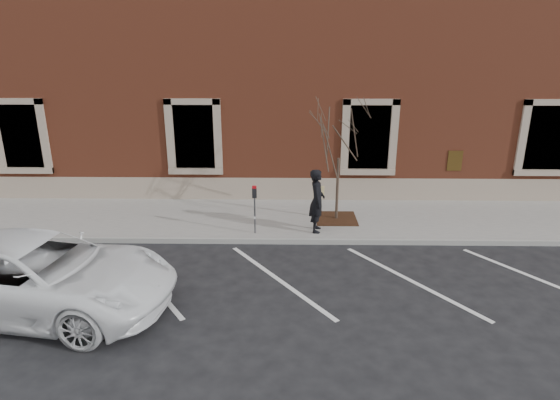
{
  "coord_description": "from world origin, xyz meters",
  "views": [
    {
      "loc": [
        0.22,
        -12.35,
        5.44
      ],
      "look_at": [
        0.0,
        0.6,
        1.1
      ],
      "focal_mm": 30.0,
      "sensor_mm": 36.0,
      "label": 1
    }
  ],
  "objects_px": {
    "sapling": "(339,141)",
    "parking_meter": "(255,201)",
    "man": "(317,201)",
    "white_truck": "(38,275)"
  },
  "relations": [
    {
      "from": "sapling",
      "to": "parking_meter",
      "type": "bearing_deg",
      "value": -154.39
    },
    {
      "from": "man",
      "to": "sapling",
      "type": "relative_size",
      "value": 0.52
    },
    {
      "from": "parking_meter",
      "to": "sapling",
      "type": "distance_m",
      "value": 3.16
    },
    {
      "from": "parking_meter",
      "to": "sapling",
      "type": "xyz_separation_m",
      "value": [
        2.5,
        1.2,
        1.52
      ]
    },
    {
      "from": "parking_meter",
      "to": "sapling",
      "type": "relative_size",
      "value": 0.4
    },
    {
      "from": "sapling",
      "to": "man",
      "type": "bearing_deg",
      "value": -124.69
    },
    {
      "from": "parking_meter",
      "to": "white_truck",
      "type": "xyz_separation_m",
      "value": [
        -4.33,
        -3.95,
        -0.34
      ]
    },
    {
      "from": "man",
      "to": "white_truck",
      "type": "relative_size",
      "value": 0.32
    },
    {
      "from": "man",
      "to": "white_truck",
      "type": "bearing_deg",
      "value": 128.12
    },
    {
      "from": "man",
      "to": "sapling",
      "type": "xyz_separation_m",
      "value": [
        0.69,
        1.0,
        1.58
      ]
    }
  ]
}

